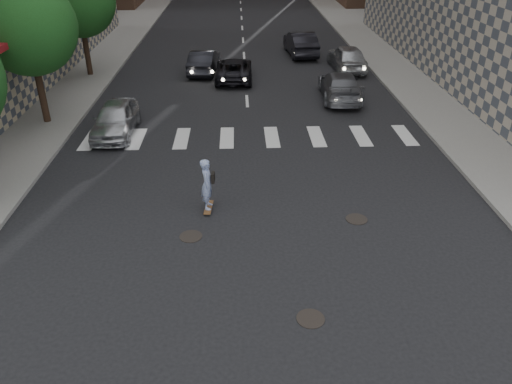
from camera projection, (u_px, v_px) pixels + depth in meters
ground at (257, 259)px, 14.32m from camera, size 160.00×160.00×0.00m
sidewalk_left at (14, 72)px, 31.30m from camera, size 13.00×80.00×0.15m
sidewalk_right at (469, 67)px, 32.24m from camera, size 13.00×80.00×0.15m
tree_b at (29, 21)px, 21.50m from camera, size 4.20×4.20×6.60m
manhole_a at (311, 319)px, 12.16m from camera, size 0.70×0.70×0.02m
manhole_b at (191, 236)px, 15.30m from camera, size 0.70×0.70×0.02m
manhole_c at (357, 219)px, 16.17m from camera, size 0.70×0.70×0.02m
skateboarder at (207, 184)px, 16.25m from camera, size 0.49×0.95×1.85m
silver_sedan at (115, 119)px, 22.21m from camera, size 1.70×4.21×1.43m
traffic_car_a at (204, 61)px, 31.06m from camera, size 1.91×4.45×1.43m
traffic_car_b at (340, 86)px, 26.56m from camera, size 2.32×5.05×1.43m
traffic_car_c at (234, 69)px, 29.73m from camera, size 2.20×4.61×1.27m
traffic_car_d at (347, 57)px, 31.64m from camera, size 2.01×4.70×1.58m
traffic_car_e at (301, 43)px, 35.04m from camera, size 2.09×5.05×1.63m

